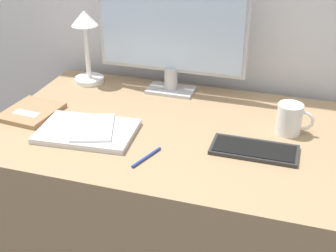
% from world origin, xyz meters
% --- Properties ---
extents(desk, '(1.19, 0.77, 0.75)m').
position_xyz_m(desk, '(0.00, 0.12, 0.37)').
color(desk, '#997A56').
rests_on(desk, ground_plane).
extents(monitor, '(0.58, 0.11, 0.45)m').
position_xyz_m(monitor, '(-0.09, 0.41, 1.00)').
color(monitor, '#B7B7BC').
rests_on(monitor, desk).
extents(keyboard, '(0.27, 0.12, 0.01)m').
position_xyz_m(keyboard, '(0.30, 0.05, 0.75)').
color(keyboard, '#282828').
rests_on(keyboard, desk).
extents(laptop, '(0.33, 0.24, 0.02)m').
position_xyz_m(laptop, '(-0.25, -0.01, 0.76)').
color(laptop, '#BCBCC1').
rests_on(laptop, desk).
extents(ereader, '(0.18, 0.22, 0.01)m').
position_xyz_m(ereader, '(-0.23, 0.00, 0.77)').
color(ereader, white).
rests_on(ereader, laptop).
extents(desk_lamp, '(0.12, 0.12, 0.30)m').
position_xyz_m(desk_lamp, '(-0.44, 0.40, 0.93)').
color(desk_lamp, white).
rests_on(desk_lamp, desk).
extents(notebook, '(0.19, 0.22, 0.02)m').
position_xyz_m(notebook, '(-0.51, 0.07, 0.76)').
color(notebook, '#93704C').
rests_on(notebook, desk).
extents(coffee_mug, '(0.12, 0.08, 0.10)m').
position_xyz_m(coffee_mug, '(0.39, 0.20, 0.80)').
color(coffee_mug, white).
rests_on(coffee_mug, desk).
extents(pen, '(0.05, 0.13, 0.01)m').
position_xyz_m(pen, '(-0.01, -0.09, 0.75)').
color(pen, navy).
rests_on(pen, desk).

